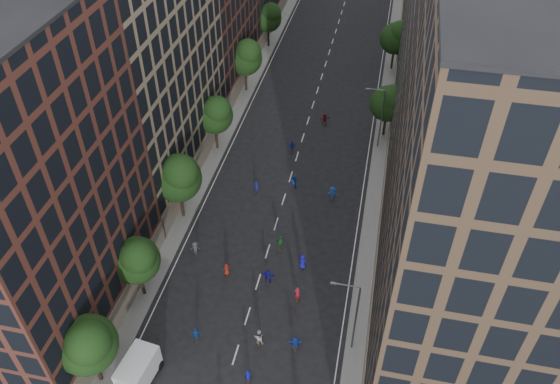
{
  "coord_description": "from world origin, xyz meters",
  "views": [
    {
      "loc": [
        10.04,
        -18.18,
        45.29
      ],
      "look_at": [
        -0.26,
        30.49,
        2.0
      ],
      "focal_mm": 35.0,
      "sensor_mm": 36.0,
      "label": 1
    }
  ],
  "objects_px": {
    "cargo_van": "(135,375)",
    "skater_1": "(248,376)",
    "streetlamp_near": "(354,315)",
    "streetlamp_far": "(380,115)"
  },
  "relations": [
    {
      "from": "streetlamp_near",
      "to": "streetlamp_far",
      "type": "relative_size",
      "value": 1.0
    },
    {
      "from": "streetlamp_far",
      "to": "skater_1",
      "type": "bearing_deg",
      "value": -102.5
    },
    {
      "from": "streetlamp_far",
      "to": "streetlamp_near",
      "type": "bearing_deg",
      "value": -90.0
    },
    {
      "from": "streetlamp_near",
      "to": "cargo_van",
      "type": "xyz_separation_m",
      "value": [
        -18.15,
        -7.73,
        -3.63
      ]
    },
    {
      "from": "cargo_van",
      "to": "skater_1",
      "type": "distance_m",
      "value": 9.96
    },
    {
      "from": "streetlamp_near",
      "to": "streetlamp_far",
      "type": "bearing_deg",
      "value": 90.0
    },
    {
      "from": "streetlamp_near",
      "to": "skater_1",
      "type": "distance_m",
      "value": 10.95
    },
    {
      "from": "streetlamp_far",
      "to": "skater_1",
      "type": "relative_size",
      "value": 5.38
    },
    {
      "from": "cargo_van",
      "to": "skater_1",
      "type": "relative_size",
      "value": 3.41
    },
    {
      "from": "streetlamp_near",
      "to": "streetlamp_far",
      "type": "xyz_separation_m",
      "value": [
        0.0,
        33.0,
        0.0
      ]
    }
  ]
}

